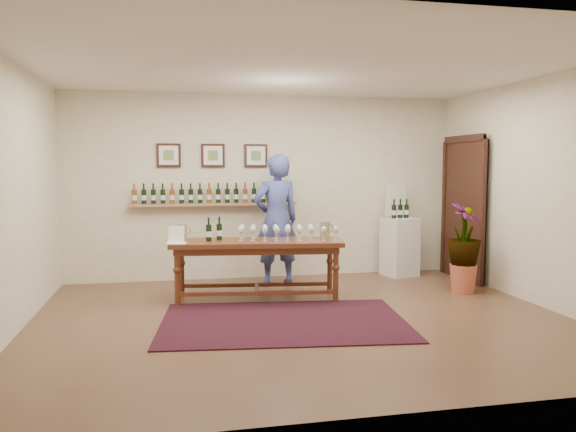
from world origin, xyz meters
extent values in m
plane|color=brown|center=(0.00, 0.00, 0.00)|extent=(6.00, 6.00, 0.00)
plane|color=#F0E9CC|center=(0.00, 2.50, 1.40)|extent=(6.00, 0.00, 6.00)
plane|color=#F0E9CC|center=(0.00, -2.50, 1.40)|extent=(6.00, 0.00, 6.00)
plane|color=#F0E9CC|center=(-3.00, 0.00, 1.40)|extent=(0.00, 5.00, 5.00)
plane|color=#F0E9CC|center=(3.00, 0.00, 1.40)|extent=(0.00, 5.00, 5.00)
plane|color=white|center=(0.00, 0.00, 2.80)|extent=(6.00, 6.00, 0.00)
cube|color=tan|center=(-0.80, 2.41, 1.15)|extent=(2.50, 0.16, 0.04)
cube|color=black|center=(2.94, 1.70, 1.05)|extent=(0.10, 1.00, 2.10)
cube|color=black|center=(2.89, 1.70, 1.05)|extent=(0.04, 1.12, 2.22)
cube|color=black|center=(-1.45, 2.48, 1.88)|extent=(0.35, 0.03, 0.35)
cube|color=white|center=(-1.45, 2.46, 1.88)|extent=(0.28, 0.01, 0.28)
cube|color=#70984C|center=(-1.45, 2.45, 1.88)|extent=(0.15, 0.00, 0.15)
cube|color=black|center=(-0.80, 2.48, 1.88)|extent=(0.35, 0.03, 0.35)
cube|color=white|center=(-0.80, 2.46, 1.88)|extent=(0.28, 0.01, 0.28)
cube|color=#70984C|center=(-0.80, 2.45, 1.88)|extent=(0.15, 0.00, 0.15)
cube|color=black|center=(-0.15, 2.48, 1.88)|extent=(0.35, 0.03, 0.35)
cube|color=white|center=(-0.15, 2.46, 1.88)|extent=(0.28, 0.01, 0.28)
cube|color=#70984C|center=(-0.15, 2.45, 1.88)|extent=(0.15, 0.00, 0.15)
cube|color=#4C100D|center=(-0.23, -0.08, 0.01)|extent=(2.88, 2.09, 0.01)
cube|color=#4D2213|center=(-0.36, 1.05, 0.74)|extent=(2.25, 0.96, 0.06)
cube|color=#4D2213|center=(-0.36, 1.05, 0.67)|extent=(2.11, 0.83, 0.10)
cylinder|color=#4D2213|center=(-1.37, 0.93, 0.36)|extent=(0.08, 0.08, 0.71)
cylinder|color=#4D2213|center=(0.59, 0.67, 0.36)|extent=(0.08, 0.08, 0.71)
cylinder|color=#4D2213|center=(-1.31, 1.42, 0.36)|extent=(0.08, 0.08, 0.71)
cylinder|color=#4D2213|center=(0.65, 1.16, 0.36)|extent=(0.08, 0.08, 0.71)
cube|color=#4D2213|center=(-0.39, 0.80, 0.14)|extent=(1.97, 0.30, 0.05)
cube|color=#4D2213|center=(-0.33, 1.29, 0.14)|extent=(1.97, 0.30, 0.05)
cube|color=#4D2213|center=(-0.36, 1.05, 0.14)|extent=(0.11, 0.50, 0.05)
cube|color=white|center=(-1.37, 1.00, 0.88)|extent=(0.27, 0.22, 0.21)
cube|color=white|center=(2.08, 2.16, 0.46)|extent=(0.55, 0.55, 0.91)
cube|color=white|center=(2.08, 2.32, 1.19)|extent=(0.39, 0.11, 0.54)
cone|color=#BB583E|center=(2.45, 0.85, 0.19)|extent=(0.37, 0.37, 0.39)
imported|color=#153418|center=(2.45, 0.85, 0.72)|extent=(0.79, 0.79, 0.67)
imported|color=#3C4A8F|center=(0.06, 1.90, 0.95)|extent=(0.77, 0.59, 1.89)
camera|label=1|loc=(-1.43, -6.03, 1.72)|focal=35.00mm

